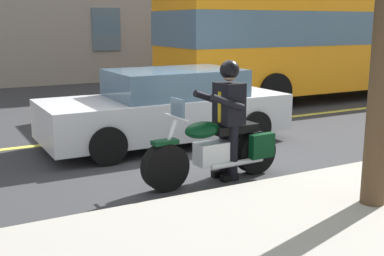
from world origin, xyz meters
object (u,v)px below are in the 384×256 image
object	(u,v)px
rider_main	(228,109)
bus_near	(335,35)
car_dark	(168,107)
motorcycle_main	(217,150)

from	to	relation	value
rider_main	bus_near	distance (m)	9.05
bus_near	car_dark	world-z (taller)	bus_near
motorcycle_main	car_dark	xyz separation A→B (m)	(-0.37, -2.38, 0.24)
rider_main	car_dark	bearing A→B (deg)	-94.33
bus_near	rider_main	bearing A→B (deg)	36.33
rider_main	bus_near	world-z (taller)	bus_near
motorcycle_main	car_dark	world-z (taller)	car_dark
rider_main	bus_near	xyz separation A→B (m)	(-7.26, -5.34, 0.84)
motorcycle_main	bus_near	xyz separation A→B (m)	(-7.45, -5.35, 1.42)
motorcycle_main	bus_near	size ratio (longest dim) A/B	0.20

